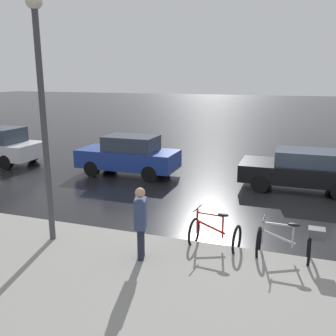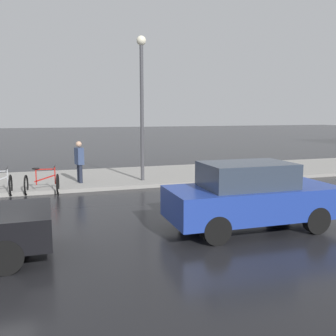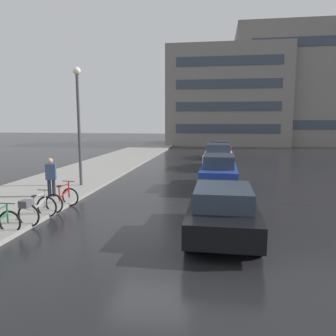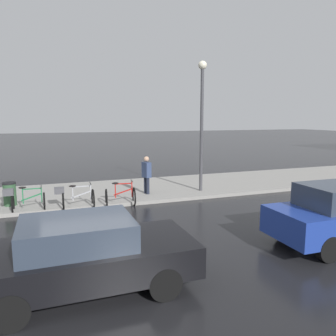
{
  "view_description": "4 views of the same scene",
  "coord_description": "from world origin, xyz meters",
  "px_view_note": "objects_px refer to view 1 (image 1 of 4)",
  "views": [
    {
      "loc": [
        -11.7,
        -0.07,
        4.03
      ],
      "look_at": [
        -2.17,
        3.2,
        1.53
      ],
      "focal_mm": 40.0,
      "sensor_mm": 36.0,
      "label": 1
    },
    {
      "loc": [
        9.82,
        1.73,
        2.79
      ],
      "look_at": [
        0.39,
        4.81,
        1.35
      ],
      "focal_mm": 40.0,
      "sensor_mm": 36.0,
      "label": 2
    },
    {
      "loc": [
        2.01,
        -9.54,
        3.29
      ],
      "look_at": [
        -0.11,
        4.21,
        1.25
      ],
      "focal_mm": 35.0,
      "sensor_mm": 36.0,
      "label": 3
    },
    {
      "loc": [
        8.36,
        -0.92,
        3.36
      ],
      "look_at": [
        -1.46,
        2.66,
        1.75
      ],
      "focal_mm": 35.0,
      "sensor_mm": 36.0,
      "label": 4
    }
  ],
  "objects_px": {
    "bicycle_second": "(290,242)",
    "car_blue": "(129,155)",
    "streetlamp": "(41,95)",
    "pedestrian": "(141,222)",
    "car_black": "(301,169)",
    "bicycle_third": "(215,235)"
  },
  "relations": [
    {
      "from": "bicycle_third",
      "to": "streetlamp",
      "type": "bearing_deg",
      "value": 103.81
    },
    {
      "from": "car_blue",
      "to": "car_black",
      "type": "bearing_deg",
      "value": -89.04
    },
    {
      "from": "pedestrian",
      "to": "streetlamp",
      "type": "xyz_separation_m",
      "value": [
        0.23,
        2.44,
        2.63
      ]
    },
    {
      "from": "bicycle_second",
      "to": "streetlamp",
      "type": "distance_m",
      "value": 6.39
    },
    {
      "from": "bicycle_second",
      "to": "car_blue",
      "type": "xyz_separation_m",
      "value": [
        5.79,
        6.52,
        0.33
      ]
    },
    {
      "from": "streetlamp",
      "to": "bicycle_second",
      "type": "bearing_deg",
      "value": -81.1
    },
    {
      "from": "bicycle_third",
      "to": "car_black",
      "type": "relative_size",
      "value": 0.28
    },
    {
      "from": "car_black",
      "to": "pedestrian",
      "type": "relative_size",
      "value": 2.41
    },
    {
      "from": "bicycle_third",
      "to": "car_blue",
      "type": "relative_size",
      "value": 0.28
    },
    {
      "from": "pedestrian",
      "to": "streetlamp",
      "type": "height_order",
      "value": "streetlamp"
    },
    {
      "from": "car_blue",
      "to": "bicycle_third",
      "type": "bearing_deg",
      "value": -139.74
    },
    {
      "from": "bicycle_third",
      "to": "pedestrian",
      "type": "distance_m",
      "value": 1.9
    },
    {
      "from": "bicycle_second",
      "to": "pedestrian",
      "type": "xyz_separation_m",
      "value": [
        -1.09,
        3.07,
        0.49
      ]
    },
    {
      "from": "car_blue",
      "to": "pedestrian",
      "type": "distance_m",
      "value": 7.7
    },
    {
      "from": "car_black",
      "to": "streetlamp",
      "type": "bearing_deg",
      "value": 139.68
    },
    {
      "from": "bicycle_second",
      "to": "bicycle_third",
      "type": "height_order",
      "value": "bicycle_third"
    },
    {
      "from": "streetlamp",
      "to": "bicycle_third",
      "type": "bearing_deg",
      "value": -76.19
    },
    {
      "from": "pedestrian",
      "to": "streetlamp",
      "type": "distance_m",
      "value": 3.59
    },
    {
      "from": "bicycle_second",
      "to": "streetlamp",
      "type": "height_order",
      "value": "streetlamp"
    },
    {
      "from": "car_black",
      "to": "car_blue",
      "type": "bearing_deg",
      "value": 90.96
    },
    {
      "from": "bicycle_second",
      "to": "bicycle_third",
      "type": "xyz_separation_m",
      "value": [
        0.08,
        1.69,
        -0.09
      ]
    },
    {
      "from": "bicycle_second",
      "to": "streetlamp",
      "type": "xyz_separation_m",
      "value": [
        -0.86,
        5.51,
        3.12
      ]
    }
  ]
}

